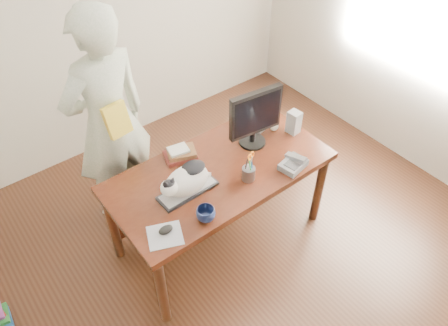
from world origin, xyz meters
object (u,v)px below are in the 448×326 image
at_px(monitor, 255,116).
at_px(book_stack, 180,153).
at_px(keyboard, 188,190).
at_px(coffee_mug, 206,214).
at_px(pen_cup, 249,172).
at_px(speaker, 294,122).
at_px(cat, 185,180).
at_px(mouse, 166,230).
at_px(person, 109,123).
at_px(baseball, 274,126).
at_px(desk, 213,178).
at_px(calculator, 256,120).
at_px(phone, 293,164).

distance_m(monitor, book_stack, 0.60).
height_order(keyboard, coffee_mug, coffee_mug).
height_order(keyboard, pen_cup, pen_cup).
height_order(speaker, book_stack, speaker).
bearing_deg(speaker, coffee_mug, -170.41).
relative_size(cat, mouse, 3.64).
relative_size(monitor, person, 0.25).
xyz_separation_m(pen_cup, speaker, (0.61, 0.18, 0.03)).
bearing_deg(speaker, baseball, 128.19).
distance_m(desk, book_stack, 0.31).
height_order(desk, person, person).
xyz_separation_m(desk, pen_cup, (0.10, -0.27, 0.21)).
xyz_separation_m(cat, baseball, (0.92, 0.13, -0.09)).
xyz_separation_m(cat, book_stack, (0.17, 0.32, -0.08)).
distance_m(cat, baseball, 0.93).
relative_size(cat, baseball, 5.91).
height_order(book_stack, person, person).
xyz_separation_m(desk, person, (-0.45, 0.67, 0.31)).
bearing_deg(cat, baseball, 7.30).
bearing_deg(mouse, person, 104.08).
distance_m(mouse, baseball, 1.25).
distance_m(book_stack, calculator, 0.69).
distance_m(coffee_mug, speaker, 1.09).
bearing_deg(person, phone, 122.27).
distance_m(speaker, person, 1.39).
bearing_deg(mouse, keyboard, 56.12).
distance_m(cat, speaker, 1.02).
height_order(phone, book_stack, phone).
bearing_deg(baseball, phone, -114.18).
relative_size(monitor, baseball, 6.80).
relative_size(book_stack, calculator, 1.05).
height_order(keyboard, speaker, speaker).
relative_size(mouse, baseball, 1.63).
distance_m(keyboard, calculator, 0.89).
distance_m(pen_cup, person, 1.10).
relative_size(baseball, book_stack, 0.27).
bearing_deg(coffee_mug, calculator, 31.59).
height_order(pen_cup, speaker, pen_cup).
bearing_deg(baseball, keyboard, -171.71).
distance_m(keyboard, monitor, 0.72).
xyz_separation_m(cat, phone, (0.74, -0.26, -0.09)).
height_order(mouse, book_stack, book_stack).
relative_size(mouse, calculator, 0.45).
height_order(mouse, coffee_mug, coffee_mug).
xyz_separation_m(keyboard, book_stack, (0.15, 0.32, 0.02)).
distance_m(desk, monitor, 0.55).
xyz_separation_m(monitor, pen_cup, (-0.27, -0.26, -0.20)).
bearing_deg(coffee_mug, person, 95.60).
bearing_deg(baseball, pen_cup, -150.30).
relative_size(cat, pen_cup, 1.74).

